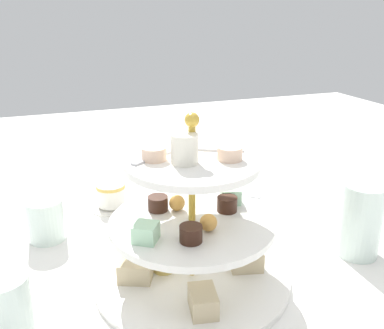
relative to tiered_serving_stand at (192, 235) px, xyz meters
name	(u,v)px	position (x,y,z in m)	size (l,w,h in m)	color
ground_plane	(192,279)	(0.00, 0.00, -0.08)	(2.40, 2.40, 0.00)	white
tiered_serving_stand	(192,235)	(0.00, 0.00, 0.00)	(0.29, 0.29, 0.26)	white
water_glass_tall_right	(361,220)	(-0.28, 0.03, -0.01)	(0.07, 0.07, 0.12)	silver
water_glass_short_left	(46,220)	(0.20, -0.20, -0.04)	(0.06, 0.06, 0.07)	silver
teacup_with_saucer	(111,196)	(0.07, -0.29, -0.05)	(0.09, 0.09, 0.05)	white
butter_knife_right	(223,191)	(-0.18, -0.28, -0.07)	(0.17, 0.01, 0.00)	silver
water_glass_mid_back	(7,314)	(0.25, 0.05, -0.03)	(0.06, 0.06, 0.10)	silver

